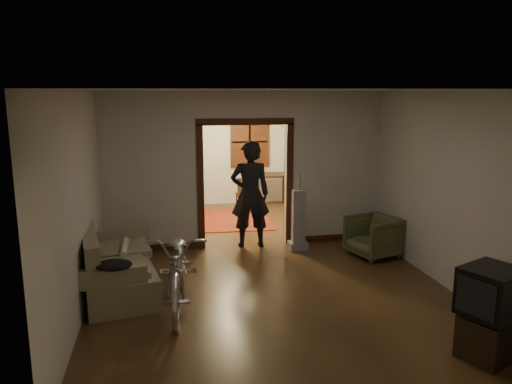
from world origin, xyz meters
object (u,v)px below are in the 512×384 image
object	(u,v)px
bicycle	(179,267)
person	(250,194)
sofa	(116,258)
desk	(267,191)
locker	(163,169)
armchair	(374,237)

from	to	relation	value
bicycle	person	xyz separation A→B (m)	(1.36, 2.38, 0.43)
sofa	person	size ratio (longest dim) A/B	1.04
person	desk	size ratio (longest dim) A/B	1.82
bicycle	person	world-z (taller)	person
locker	person	bearing A→B (deg)	-70.17
desk	person	bearing A→B (deg)	-126.28
sofa	desk	size ratio (longest dim) A/B	1.90
bicycle	locker	distance (m)	5.73
locker	bicycle	bearing A→B (deg)	-93.16
sofa	locker	bearing A→B (deg)	71.36
bicycle	desk	bearing A→B (deg)	71.25
sofa	armchair	xyz separation A→B (m)	(4.19, 0.68, -0.11)
locker	sofa	bearing A→B (deg)	-102.75
armchair	locker	world-z (taller)	locker
sofa	armchair	size ratio (longest dim) A/B	2.62
armchair	desk	xyz separation A→B (m)	(-1.01, 4.05, 0.04)
sofa	bicycle	world-z (taller)	bicycle
sofa	desk	world-z (taller)	sofa
person	armchair	bearing A→B (deg)	155.91
bicycle	desk	distance (m)	5.94
locker	desk	xyz separation A→B (m)	(2.49, -0.24, -0.56)
locker	desk	distance (m)	2.56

